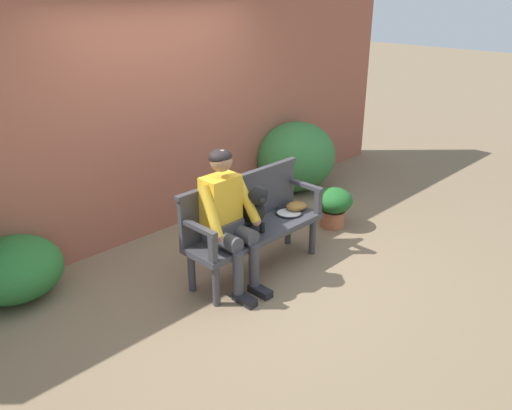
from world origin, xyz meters
TOP-DOWN VIEW (x-y plane):
  - ground_plane at (0.00, 0.00)m, footprint 40.00×40.00m
  - brick_garden_fence at (0.00, 1.60)m, footprint 8.00×0.30m
  - hedge_bush_far_right at (-1.85, 1.24)m, footprint 0.86×0.86m
  - hedge_bush_mid_left at (1.98, 1.19)m, footprint 1.15×1.02m
  - garden_bench at (0.00, 0.00)m, footprint 1.51×0.46m
  - bench_backrest at (0.00, 0.20)m, footprint 1.55×0.06m
  - bench_armrest_left_end at (-0.71, -0.08)m, footprint 0.06×0.46m
  - bench_armrest_right_end at (0.71, -0.08)m, footprint 0.06×0.46m
  - person_seated at (-0.38, -0.01)m, footprint 0.56×0.63m
  - dog_on_bench at (-0.05, -0.01)m, footprint 0.35×0.48m
  - tennis_racket at (0.50, 0.04)m, footprint 0.29×0.56m
  - baseball_glove at (0.62, 0.01)m, footprint 0.27×0.26m
  - potted_plant at (1.38, 0.08)m, footprint 0.44×0.44m

SIDE VIEW (x-z plane):
  - ground_plane at x=0.00m, z-range 0.00..0.00m
  - potted_plant at x=1.38m, z-range 0.04..0.51m
  - hedge_bush_far_right at x=-1.85m, z-range 0.00..0.56m
  - garden_bench at x=0.00m, z-range 0.17..0.63m
  - hedge_bush_mid_left at x=1.98m, z-range 0.00..0.95m
  - tennis_racket at x=0.50m, z-range 0.46..0.49m
  - baseball_glove at x=0.62m, z-range 0.46..0.55m
  - bench_armrest_left_end at x=-0.71m, z-range 0.52..0.80m
  - bench_armrest_right_end at x=0.71m, z-range 0.52..0.80m
  - dog_on_bench at x=-0.05m, z-range 0.46..0.95m
  - bench_backrest at x=0.00m, z-range 0.47..0.97m
  - person_seated at x=-0.38m, z-range 0.07..1.40m
  - brick_garden_fence at x=0.00m, z-range 0.00..2.70m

